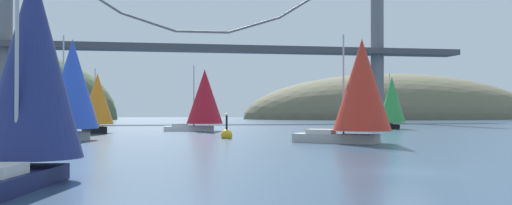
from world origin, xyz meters
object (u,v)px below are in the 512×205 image
sailboat_blue_spinnaker (72,87)px  channel_buoy (227,134)px  sailboat_orange_sail (97,102)px  sailboat_crimson_sail (204,98)px  sailboat_green_sail (392,101)px  sailboat_scarlet_sail (360,88)px  sailboat_navy_sail (31,70)px

sailboat_blue_spinnaker → channel_buoy: 14.61m
sailboat_orange_sail → channel_buoy: sailboat_orange_sail is taller
sailboat_crimson_sail → channel_buoy: sailboat_crimson_sail is taller
sailboat_blue_spinnaker → channel_buoy: size_ratio=3.56×
sailboat_green_sail → sailboat_scarlet_sail: size_ratio=0.90×
sailboat_crimson_sail → sailboat_green_sail: 27.02m
sailboat_green_sail → sailboat_blue_spinnaker: bearing=-150.1°
sailboat_crimson_sail → sailboat_navy_sail: bearing=-102.7°
sailboat_navy_sail → sailboat_scarlet_sail: (21.01, 21.00, 0.26)m
sailboat_scarlet_sail → channel_buoy: 14.49m
sailboat_green_sail → channel_buoy: bearing=-139.7°
sailboat_green_sail → sailboat_crimson_sail: bearing=-172.5°
sailboat_crimson_sail → channel_buoy: bearing=-89.0°
sailboat_navy_sail → sailboat_blue_spinnaker: sailboat_blue_spinnaker is taller
sailboat_navy_sail → channel_buoy: (11.67, 31.31, -3.82)m
sailboat_crimson_sail → sailboat_orange_sail: bearing=-161.3°
sailboat_crimson_sail → sailboat_orange_sail: size_ratio=1.11×
sailboat_green_sail → sailboat_navy_sail: (-38.14, -53.72, 0.33)m
channel_buoy → sailboat_crimson_sail: bearing=91.0°
sailboat_blue_spinnaker → sailboat_orange_sail: 15.47m
sailboat_crimson_sail → sailboat_blue_spinnaker: 23.96m
sailboat_orange_sail → sailboat_blue_spinnaker: bearing=-93.4°
channel_buoy → sailboat_orange_sail: bearing=131.7°
sailboat_crimson_sail → sailboat_scarlet_sail: (9.65, -29.19, 0.29)m
sailboat_green_sail → sailboat_blue_spinnaker: (-40.40, -23.23, 0.85)m
sailboat_navy_sail → sailboat_scarlet_sail: size_ratio=1.03×
sailboat_navy_sail → sailboat_blue_spinnaker: (-2.26, 30.49, 0.52)m
sailboat_blue_spinnaker → sailboat_navy_sail: bearing=-85.8°
sailboat_green_sail → sailboat_scarlet_sail: sailboat_scarlet_sail is taller
sailboat_navy_sail → sailboat_scarlet_sail: bearing=45.0°
sailboat_blue_spinnaker → sailboat_scarlet_sail: bearing=-22.2°
sailboat_crimson_sail → sailboat_scarlet_sail: bearing=-71.7°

